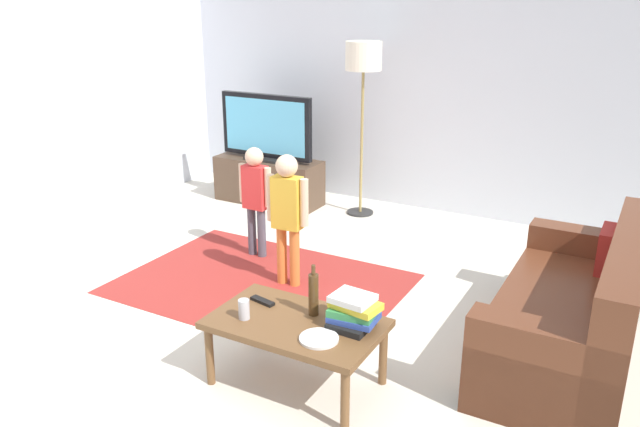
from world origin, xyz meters
The scene contains 15 objects.
ground centered at (0.00, 0.00, 0.00)m, with size 7.80×7.80×0.00m, color beige.
wall_back centered at (0.00, 3.00, 1.35)m, with size 6.00×0.12×2.70m, color silver.
area_rug centered at (-0.48, 0.49, 0.00)m, with size 2.20×1.60×0.01m, color #9E2D28.
tv_stand centered at (-1.60, 2.30, 0.24)m, with size 1.20×0.44×0.50m.
tv centered at (-1.60, 2.28, 0.85)m, with size 1.10×0.28×0.71m.
couch centered at (1.89, 0.55, 0.29)m, with size 0.80×1.80×0.86m.
floor_lamp centered at (-0.54, 2.45, 1.54)m, with size 0.36×0.36×1.78m.
child_near_tv centered at (-0.84, 0.97, 0.59)m, with size 0.33×0.16×0.99m.
child_center centered at (-0.29, 0.60, 0.64)m, with size 0.36×0.17×1.07m.
coffee_table centered at (0.48, -0.55, 0.37)m, with size 1.00×0.60×0.42m.
book_stack centered at (0.79, -0.45, 0.51)m, with size 0.30×0.24×0.19m.
bottle centered at (0.53, -0.43, 0.55)m, with size 0.06×0.06×0.32m.
tv_remote centered at (0.18, -0.45, 0.43)m, with size 0.17×0.05×0.02m, color black.
soda_can centered at (0.20, -0.67, 0.48)m, with size 0.07×0.07×0.12m, color silver.
plate centered at (0.70, -0.67, 0.43)m, with size 0.22×0.22×0.02m.
Camera 1 is at (2.18, -3.33, 2.22)m, focal length 35.45 mm.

